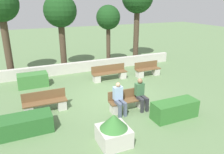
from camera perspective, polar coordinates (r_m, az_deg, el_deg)
name	(u,v)px	position (r m, az deg, el deg)	size (l,w,h in m)	color
ground_plane	(116,98)	(10.65, 1.14, -5.39)	(60.00, 60.00, 0.00)	#607F51
perimeter_wall	(87,66)	(14.58, -6.50, 2.84)	(12.59, 0.30, 0.67)	beige
bench_front	(128,102)	(9.44, 4.31, -6.63)	(1.73, 0.48, 0.87)	brown
bench_left_side	(110,74)	(12.85, -0.65, 0.73)	(2.11, 0.49, 0.87)	brown
bench_right_side	(45,104)	(9.66, -17.03, -6.84)	(1.81, 0.48, 0.87)	brown
bench_back	(148,71)	(13.73, 9.27, 1.62)	(1.63, 0.49, 0.87)	brown
person_seated_man	(119,97)	(8.94, 1.87, -5.26)	(0.38, 0.64, 1.33)	#515B70
person_seated_woman	(141,93)	(9.39, 7.54, -4.05)	(0.38, 0.64, 1.36)	#333338
hedge_block_near_left	(26,124)	(8.48, -21.52, -11.39)	(1.81, 0.84, 0.63)	#286028
hedge_block_near_right	(175,109)	(9.14, 16.03, -8.16)	(1.87, 0.72, 0.71)	#33702D
hedge_block_mid_left	(33,80)	(12.63, -19.95, -0.75)	(1.57, 0.80, 0.73)	#3D7A38
planter_corner_left	(114,130)	(7.24, 0.45, -13.66)	(0.98, 0.98, 1.08)	beige
tree_leftmost	(1,7)	(14.05, -27.08, 16.01)	(1.99, 1.99, 5.29)	#473828
tree_center_left	(60,13)	(14.73, -13.37, 16.06)	(2.09, 2.09, 4.89)	#473828
tree_center_right	(108,19)	(15.44, -1.00, 14.98)	(1.65, 1.65, 4.19)	#473828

